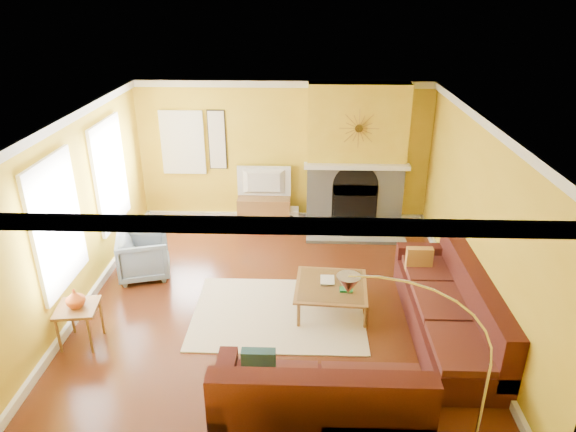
{
  "coord_description": "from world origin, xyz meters",
  "views": [
    {
      "loc": [
        0.42,
        -6.34,
        4.23
      ],
      "look_at": [
        0.18,
        0.4,
        1.21
      ],
      "focal_mm": 32.0,
      "sensor_mm": 36.0,
      "label": 1
    }
  ],
  "objects_px": {
    "sectional_sofa": "(360,316)",
    "coffee_table": "(331,297)",
    "side_table": "(80,325)",
    "arc_lamp": "(420,383)",
    "media_console": "(264,210)",
    "armchair": "(144,255)"
  },
  "relations": [
    {
      "from": "armchair",
      "to": "arc_lamp",
      "type": "bearing_deg",
      "value": -149.95
    },
    {
      "from": "coffee_table",
      "to": "media_console",
      "type": "relative_size",
      "value": 1.0
    },
    {
      "from": "media_console",
      "to": "side_table",
      "type": "distance_m",
      "value": 4.29
    },
    {
      "from": "armchair",
      "to": "side_table",
      "type": "bearing_deg",
      "value": 153.92
    },
    {
      "from": "sectional_sofa",
      "to": "media_console",
      "type": "relative_size",
      "value": 3.51
    },
    {
      "from": "sectional_sofa",
      "to": "side_table",
      "type": "height_order",
      "value": "sectional_sofa"
    },
    {
      "from": "sectional_sofa",
      "to": "arc_lamp",
      "type": "distance_m",
      "value": 1.98
    },
    {
      "from": "coffee_table",
      "to": "arc_lamp",
      "type": "relative_size",
      "value": 0.47
    },
    {
      "from": "sectional_sofa",
      "to": "coffee_table",
      "type": "height_order",
      "value": "sectional_sofa"
    },
    {
      "from": "media_console",
      "to": "arc_lamp",
      "type": "bearing_deg",
      "value": -71.81
    },
    {
      "from": "arc_lamp",
      "to": "sectional_sofa",
      "type": "bearing_deg",
      "value": 99.91
    },
    {
      "from": "media_console",
      "to": "side_table",
      "type": "bearing_deg",
      "value": -118.82
    },
    {
      "from": "sectional_sofa",
      "to": "side_table",
      "type": "distance_m",
      "value": 3.57
    },
    {
      "from": "arc_lamp",
      "to": "media_console",
      "type": "bearing_deg",
      "value": 108.19
    },
    {
      "from": "sectional_sofa",
      "to": "coffee_table",
      "type": "distance_m",
      "value": 0.91
    },
    {
      "from": "side_table",
      "to": "arc_lamp",
      "type": "xyz_separation_m",
      "value": [
        3.89,
        -1.78,
        0.79
      ]
    },
    {
      "from": "side_table",
      "to": "armchair",
      "type": "bearing_deg",
      "value": 79.36
    },
    {
      "from": "sectional_sofa",
      "to": "armchair",
      "type": "relative_size",
      "value": 4.51
    },
    {
      "from": "sectional_sofa",
      "to": "media_console",
      "type": "distance_m",
      "value": 3.98
    },
    {
      "from": "sectional_sofa",
      "to": "arc_lamp",
      "type": "relative_size",
      "value": 1.65
    },
    {
      "from": "armchair",
      "to": "side_table",
      "type": "xyz_separation_m",
      "value": [
        -0.32,
        -1.72,
        -0.08
      ]
    },
    {
      "from": "media_console",
      "to": "arc_lamp",
      "type": "relative_size",
      "value": 0.47
    }
  ]
}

